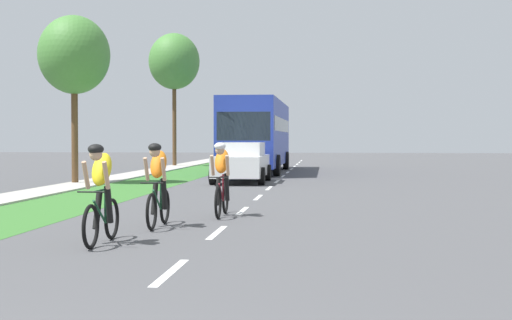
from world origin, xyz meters
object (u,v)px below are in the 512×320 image
Objects in this scene: cyclist_trailing at (158,184)px; sedan_white at (242,162)px; cyclist_distant at (222,178)px; street_tree_far at (174,62)px; cyclist_lead at (101,193)px; street_tree_near at (74,56)px; bus_blue at (257,132)px.

sedan_white is at bearing 90.24° from cyclist_trailing.
street_tree_far is (-6.92, 26.86, 5.46)m from cyclist_distant.
street_tree_far is at bearing 111.22° from sedan_white.
cyclist_lead is 0.40× the size of sedan_white.
cyclist_distant is 0.28× the size of street_tree_near.
sedan_white is 0.70× the size of street_tree_near.
cyclist_lead is 1.00× the size of cyclist_trailing.
street_tree_far is (-5.63, 31.00, 5.46)m from cyclist_lead.
cyclist_distant is 12.96m from street_tree_near.
bus_blue is (-0.25, 8.40, 1.21)m from sedan_white.
cyclist_lead is 4.34m from cyclist_distant.
street_tree_near is at bearing 116.57° from cyclist_trailing.
cyclist_lead is at bearing -91.17° from sedan_white.
cyclist_trailing is 0.40× the size of sedan_white.
street_tree_near is (-5.70, 14.34, 3.89)m from cyclist_lead.
cyclist_lead is at bearing -68.33° from street_tree_near.
sedan_white is 8.49m from bus_blue.
bus_blue is (-0.30, 21.88, 1.17)m from cyclist_trailing.
street_tree_near is 0.77× the size of street_tree_far.
cyclist_distant is at bearing 64.86° from cyclist_trailing.
cyclist_trailing is at bearing 80.29° from cyclist_lead.
cyclist_lead is 0.22× the size of street_tree_far.
cyclist_lead is 15.68m from sedan_white.
cyclist_trailing is at bearing -78.22° from street_tree_far.
sedan_white is 0.37× the size of bus_blue.
cyclist_trailing is 0.28× the size of street_tree_near.
bus_blue is (-1.22, 19.93, 1.17)m from cyclist_distant.
street_tree_near is at bearing -167.54° from sedan_white.
street_tree_near is (-6.07, 12.15, 3.89)m from cyclist_trailing.
cyclist_trailing is 13.48m from sedan_white.
cyclist_trailing is 0.15× the size of bus_blue.
bus_blue reaches higher than sedan_white.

